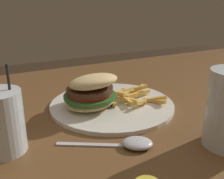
{
  "coord_description": "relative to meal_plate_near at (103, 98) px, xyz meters",
  "views": [
    {
      "loc": [
        0.41,
        0.29,
        1.03
      ],
      "look_at": [
        0.12,
        -0.26,
        0.81
      ],
      "focal_mm": 42.0,
      "sensor_mm": 36.0,
      "label": 1
    }
  ],
  "objects": [
    {
      "name": "meal_plate_near",
      "position": [
        0.0,
        0.0,
        0.0
      ],
      "size": [
        0.32,
        0.32,
        0.11
      ],
      "color": "silver",
      "rests_on": "dining_table"
    },
    {
      "name": "juice_glass",
      "position": [
        0.24,
        0.09,
        0.02
      ],
      "size": [
        0.08,
        0.08,
        0.16
      ],
      "color": "silver",
      "rests_on": "dining_table"
    },
    {
      "name": "spoon",
      "position": [
        0.02,
        0.19,
        -0.02
      ],
      "size": [
        0.17,
        0.12,
        0.02
      ],
      "rotation": [
        0.0,
        0.0,
        2.62
      ],
      "color": "silver",
      "rests_on": "dining_table"
    }
  ]
}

